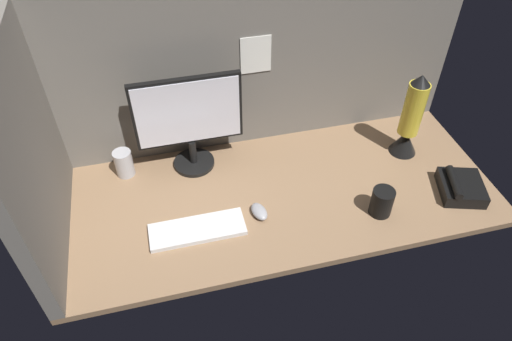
{
  "coord_description": "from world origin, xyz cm",
  "views": [
    {
      "loc": [
        -43.0,
        -132.54,
        142.48
      ],
      "look_at": [
        -12.87,
        0.0,
        14.0
      ],
      "focal_mm": 32.97,
      "sensor_mm": 36.0,
      "label": 1
    }
  ],
  "objects_px": {
    "monitor": "(189,119)",
    "keyboard": "(197,230)",
    "mouse": "(259,212)",
    "lava_lamp": "(410,122)",
    "mug_black_travel": "(382,202)",
    "mug_steel": "(124,163)",
    "desk_phone": "(461,187)"
  },
  "relations": [
    {
      "from": "keyboard",
      "to": "mug_black_travel",
      "type": "height_order",
      "value": "mug_black_travel"
    },
    {
      "from": "monitor",
      "to": "mouse",
      "type": "bearing_deg",
      "value": -60.44
    },
    {
      "from": "mouse",
      "to": "lava_lamp",
      "type": "relative_size",
      "value": 0.24
    },
    {
      "from": "keyboard",
      "to": "mug_black_travel",
      "type": "bearing_deg",
      "value": -6.51
    },
    {
      "from": "mouse",
      "to": "lava_lamp",
      "type": "bearing_deg",
      "value": 4.6
    },
    {
      "from": "desk_phone",
      "to": "lava_lamp",
      "type": "bearing_deg",
      "value": 109.61
    },
    {
      "from": "mug_black_travel",
      "to": "lava_lamp",
      "type": "relative_size",
      "value": 0.3
    },
    {
      "from": "mouse",
      "to": "mug_steel",
      "type": "height_order",
      "value": "mug_steel"
    },
    {
      "from": "mouse",
      "to": "mug_steel",
      "type": "bearing_deg",
      "value": 131.85
    },
    {
      "from": "mouse",
      "to": "mug_black_travel",
      "type": "relative_size",
      "value": 0.8
    },
    {
      "from": "monitor",
      "to": "desk_phone",
      "type": "xyz_separation_m",
      "value": [
        1.05,
        -0.45,
        -0.21
      ]
    },
    {
      "from": "mug_black_travel",
      "to": "lava_lamp",
      "type": "bearing_deg",
      "value": 50.83
    },
    {
      "from": "mouse",
      "to": "desk_phone",
      "type": "relative_size",
      "value": 0.41
    },
    {
      "from": "monitor",
      "to": "mug_steel",
      "type": "xyz_separation_m",
      "value": [
        -0.3,
        0.01,
        -0.19
      ]
    },
    {
      "from": "keyboard",
      "to": "desk_phone",
      "type": "bearing_deg",
      "value": -3.37
    },
    {
      "from": "mug_black_travel",
      "to": "mug_steel",
      "type": "bearing_deg",
      "value": 153.99
    },
    {
      "from": "desk_phone",
      "to": "monitor",
      "type": "bearing_deg",
      "value": 156.74
    },
    {
      "from": "desk_phone",
      "to": "mug_steel",
      "type": "bearing_deg",
      "value": 161.27
    },
    {
      "from": "monitor",
      "to": "keyboard",
      "type": "relative_size",
      "value": 1.22
    },
    {
      "from": "monitor",
      "to": "keyboard",
      "type": "height_order",
      "value": "monitor"
    },
    {
      "from": "mug_black_travel",
      "to": "mug_steel",
      "type": "relative_size",
      "value": 0.98
    },
    {
      "from": "monitor",
      "to": "mug_steel",
      "type": "distance_m",
      "value": 0.35
    },
    {
      "from": "keyboard",
      "to": "desk_phone",
      "type": "xyz_separation_m",
      "value": [
        1.1,
        -0.06,
        0.02
      ]
    },
    {
      "from": "keyboard",
      "to": "lava_lamp",
      "type": "bearing_deg",
      "value": 13.51
    },
    {
      "from": "monitor",
      "to": "lava_lamp",
      "type": "xyz_separation_m",
      "value": [
        0.94,
        -0.15,
        -0.08
      ]
    },
    {
      "from": "mouse",
      "to": "monitor",
      "type": "bearing_deg",
      "value": 107.75
    },
    {
      "from": "keyboard",
      "to": "lava_lamp",
      "type": "height_order",
      "value": "lava_lamp"
    },
    {
      "from": "mouse",
      "to": "keyboard",
      "type": "bearing_deg",
      "value": 174.05
    },
    {
      "from": "mouse",
      "to": "lava_lamp",
      "type": "height_order",
      "value": "lava_lamp"
    },
    {
      "from": "keyboard",
      "to": "mouse",
      "type": "height_order",
      "value": "mouse"
    },
    {
      "from": "mouse",
      "to": "mug_steel",
      "type": "xyz_separation_m",
      "value": [
        -0.51,
        0.37,
        0.04
      ]
    },
    {
      "from": "lava_lamp",
      "to": "desk_phone",
      "type": "height_order",
      "value": "lava_lamp"
    }
  ]
}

